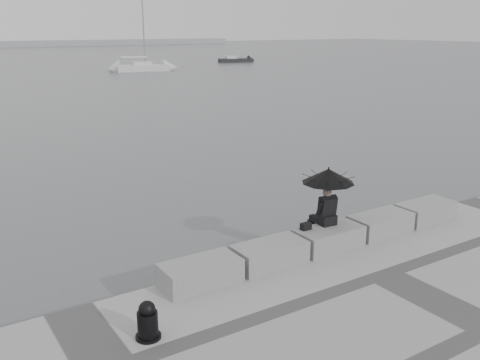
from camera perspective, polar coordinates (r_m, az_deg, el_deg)
ground at (r=13.25m, az=8.00°, el=-8.53°), size 360.00×360.00×0.00m
stone_block_far_left at (r=10.83m, az=-4.24°, el=-9.89°), size 1.60×0.80×0.50m
stone_block_left at (r=11.65m, az=3.18°, el=-7.92°), size 1.60×0.80×0.50m
stone_block_centre at (r=12.65m, az=9.47°, el=-6.13°), size 1.60×0.80×0.50m
stone_block_right at (r=13.79m, az=14.74°, el=-4.56°), size 1.60×0.80×0.50m
stone_block_far_right at (r=15.03m, az=19.16°, el=-3.21°), size 1.60×0.80×0.50m
seated_person at (r=12.46m, az=9.39°, el=-0.30°), size 1.22×1.22×1.39m
bag at (r=12.36m, az=7.04°, el=-4.92°), size 0.25×0.14×0.16m
mooring_bollard at (r=9.22m, az=-9.82°, el=-14.78°), size 0.43×0.43×0.68m
sailboat_right at (r=70.69m, az=-10.40°, el=11.79°), size 6.84×3.63×12.90m
small_motorboat at (r=87.28m, az=-0.47°, el=12.66°), size 5.65×2.84×1.10m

